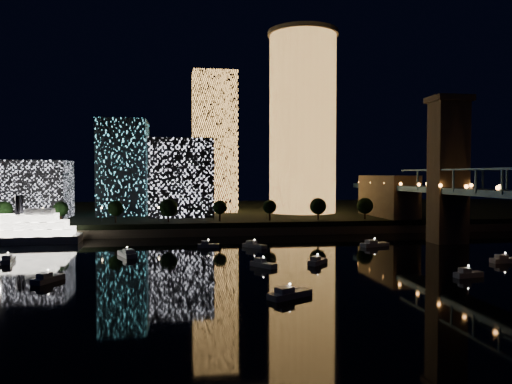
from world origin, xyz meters
TOP-DOWN VIEW (x-y plane):
  - ground at (0.00, 0.00)m, footprint 520.00×520.00m
  - far_bank at (0.00, 160.00)m, footprint 420.00×160.00m
  - seawall at (0.00, 82.00)m, footprint 420.00×6.00m
  - tower_cylindrical at (33.28, 127.31)m, footprint 34.00×34.00m
  - tower_rectangular at (-8.50, 141.10)m, footprint 21.59×21.59m
  - midrise_blocks at (-63.23, 120.75)m, footprint 119.59×39.28m
  - motorboats at (-5.08, 22.91)m, footprint 136.40×72.68m
  - esplanade_trees at (-21.39, 88.00)m, footprint 165.84×6.99m
  - street_lamps at (-34.00, 94.00)m, footprint 132.70×0.70m

SIDE VIEW (x-z plane):
  - ground at x=0.00m, z-range 0.00..0.00m
  - motorboats at x=-5.08m, z-range -0.58..2.20m
  - seawall at x=0.00m, z-range 0.00..3.00m
  - far_bank at x=0.00m, z-range 0.00..5.00m
  - street_lamps at x=-34.00m, z-range 6.20..11.85m
  - esplanade_trees at x=-21.39m, z-range 5.97..14.97m
  - midrise_blocks at x=-63.23m, z-range 0.81..43.93m
  - tower_rectangular at x=-8.50m, z-range 5.00..73.69m
  - tower_cylindrical at x=33.28m, z-range 5.13..92.11m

